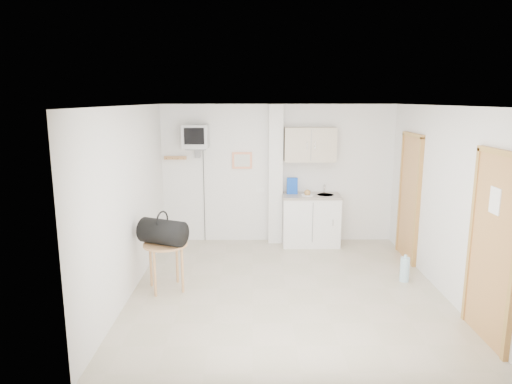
{
  "coord_description": "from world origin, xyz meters",
  "views": [
    {
      "loc": [
        -0.47,
        -5.93,
        2.58
      ],
      "look_at": [
        -0.41,
        0.6,
        1.25
      ],
      "focal_mm": 32.0,
      "sensor_mm": 36.0,
      "label": 1
    }
  ],
  "objects_px": {
    "crt_television": "(196,137)",
    "round_table": "(166,250)",
    "duffel_bag": "(163,232)",
    "water_bottle": "(405,269)"
  },
  "relations": [
    {
      "from": "crt_television",
      "to": "round_table",
      "type": "relative_size",
      "value": 3.25
    },
    {
      "from": "water_bottle",
      "to": "duffel_bag",
      "type": "bearing_deg",
      "value": -175.15
    },
    {
      "from": "crt_television",
      "to": "duffel_bag",
      "type": "relative_size",
      "value": 3.04
    },
    {
      "from": "duffel_bag",
      "to": "water_bottle",
      "type": "height_order",
      "value": "duffel_bag"
    },
    {
      "from": "duffel_bag",
      "to": "water_bottle",
      "type": "bearing_deg",
      "value": 29.5
    },
    {
      "from": "crt_television",
      "to": "round_table",
      "type": "bearing_deg",
      "value": -95.66
    },
    {
      "from": "round_table",
      "to": "duffel_bag",
      "type": "height_order",
      "value": "duffel_bag"
    },
    {
      "from": "crt_television",
      "to": "duffel_bag",
      "type": "bearing_deg",
      "value": -96.16
    },
    {
      "from": "duffel_bag",
      "to": "round_table",
      "type": "bearing_deg",
      "value": 83.21
    },
    {
      "from": "crt_television",
      "to": "duffel_bag",
      "type": "xyz_separation_m",
      "value": [
        -0.22,
        -2.05,
        -1.1
      ]
    }
  ]
}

